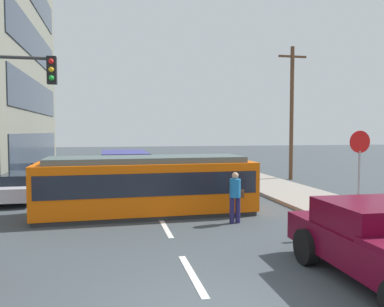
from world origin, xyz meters
TOP-DOWN VIEW (x-y plane):
  - ground_plane at (0.00, 10.00)m, footprint 120.00×120.00m
  - sidewalk_curb_right at (6.80, 6.00)m, footprint 3.20×36.00m
  - lane_stripe_1 at (0.00, 2.00)m, footprint 0.16×2.40m
  - lane_stripe_2 at (0.00, 6.00)m, footprint 0.16×2.40m
  - lane_stripe_3 at (0.00, 14.15)m, footprint 0.16×2.40m
  - lane_stripe_4 at (0.00, 20.15)m, footprint 0.16×2.40m
  - streetcar_tram at (-0.38, 8.15)m, footprint 7.75×2.72m
  - city_bus at (-0.89, 16.41)m, footprint 2.61×5.09m
  - pedestrian_crossing at (2.32, 6.16)m, footprint 0.51×0.36m
  - parked_sedan_mid at (-5.57, 12.11)m, footprint 2.11×4.53m
  - parked_sedan_far at (-5.53, 18.67)m, footprint 2.16×4.51m
  - stop_sign at (6.66, 5.90)m, footprint 0.76×0.07m
  - utility_pole_mid at (9.29, 16.29)m, footprint 1.80×0.24m

SIDE VIEW (x-z plane):
  - ground_plane at x=0.00m, z-range 0.00..0.00m
  - lane_stripe_1 at x=0.00m, z-range 0.00..0.01m
  - lane_stripe_2 at x=0.00m, z-range 0.00..0.01m
  - lane_stripe_3 at x=0.00m, z-range 0.00..0.01m
  - lane_stripe_4 at x=0.00m, z-range 0.00..0.01m
  - sidewalk_curb_right at x=6.80m, z-range 0.00..0.14m
  - parked_sedan_far at x=-5.53m, z-range 0.03..1.22m
  - parked_sedan_mid at x=-5.57m, z-range 0.03..1.22m
  - pedestrian_crossing at x=2.32m, z-range 0.11..1.78m
  - city_bus at x=-0.89m, z-range 0.13..1.97m
  - streetcar_tram at x=-0.38m, z-range 0.04..2.13m
  - stop_sign at x=6.66m, z-range 0.75..3.63m
  - utility_pole_mid at x=9.29m, z-range 0.18..8.34m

